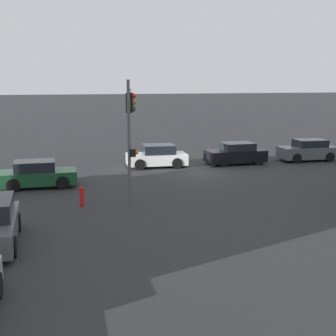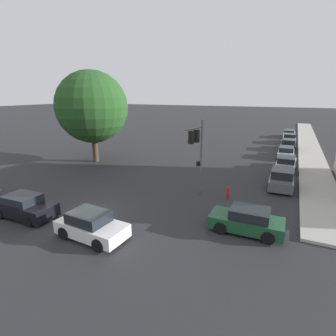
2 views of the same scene
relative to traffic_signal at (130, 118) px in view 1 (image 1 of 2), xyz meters
The scene contains 7 objects.
ground_plane 8.58m from the traffic_signal, 131.43° to the right, with size 300.00×300.00×0.00m, color #28282B.
traffic_signal is the anchor object (origin of this frame).
crossing_car_0 16.06m from the traffic_signal, 150.43° to the right, with size 4.01×1.89×1.48m.
crossing_car_1 9.00m from the traffic_signal, 110.63° to the right, with size 3.92×2.04×1.45m.
crossing_car_2 6.58m from the traffic_signal, 40.69° to the right, with size 3.94×1.86×1.41m.
crossing_car_3 11.81m from the traffic_signal, 137.08° to the right, with size 3.98×1.95×1.42m.
fire_hydrant 4.14m from the traffic_signal, 14.12° to the left, with size 0.22×0.22×0.92m.
Camera 1 is at (8.44, 26.91, 5.61)m, focal length 50.00 mm.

